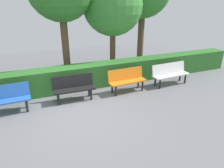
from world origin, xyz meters
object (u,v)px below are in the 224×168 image
(bench_white, at_px, (170,73))
(tree_mid, at_px, (113,6))
(bench_orange, at_px, (127,79))
(bench_black, at_px, (74,87))
(bench_blue, at_px, (3,98))

(bench_white, relative_size, tree_mid, 0.37)
(bench_white, xyz_separation_m, tree_mid, (1.57, -2.30, 2.51))
(bench_orange, xyz_separation_m, tree_mid, (-0.37, -2.25, 2.52))
(bench_black, height_order, tree_mid, tree_mid)
(bench_white, relative_size, bench_blue, 1.05)
(bench_white, xyz_separation_m, bench_orange, (1.93, -0.05, -0.00))
(bench_orange, height_order, bench_black, same)
(bench_white, height_order, bench_black, same)
(bench_white, distance_m, bench_orange, 1.93)
(tree_mid, bearing_deg, bench_blue, 26.55)
(bench_white, distance_m, tree_mid, 3.75)
(bench_black, xyz_separation_m, bench_blue, (2.14, 0.06, 0.00))
(bench_black, distance_m, tree_mid, 4.09)
(bench_orange, distance_m, bench_blue, 4.14)
(bench_blue, bearing_deg, bench_white, 178.23)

